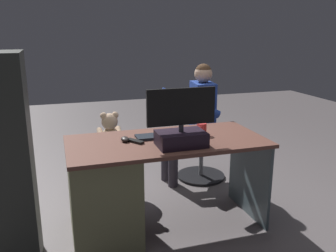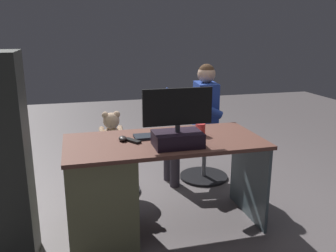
{
  "view_description": "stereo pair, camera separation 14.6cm",
  "coord_description": "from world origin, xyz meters",
  "px_view_note": "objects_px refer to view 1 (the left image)",
  "views": [
    {
      "loc": [
        0.77,
        2.82,
        1.54
      ],
      "look_at": [
        -0.12,
        -0.02,
        0.73
      ],
      "focal_mm": 38.56,
      "sensor_mm": 36.0,
      "label": 1
    },
    {
      "loc": [
        0.63,
        2.86,
        1.54
      ],
      "look_at": [
        -0.12,
        -0.02,
        0.73
      ],
      "focal_mm": 38.56,
      "sensor_mm": 36.0,
      "label": 2
    }
  ],
  "objects_px": {
    "tv_remote": "(135,141)",
    "teddy_bear": "(110,131)",
    "cup": "(202,129)",
    "desk": "(117,187)",
    "office_chair_teddy": "(112,167)",
    "visitor_chair": "(201,152)",
    "computer_mouse": "(125,139)",
    "monitor": "(181,129)",
    "keyboard": "(163,136)",
    "person": "(195,114)"
  },
  "relations": [
    {
      "from": "tv_remote",
      "to": "teddy_bear",
      "type": "height_order",
      "value": "teddy_bear"
    },
    {
      "from": "cup",
      "to": "teddy_bear",
      "type": "distance_m",
      "value": 0.93
    },
    {
      "from": "desk",
      "to": "office_chair_teddy",
      "type": "distance_m",
      "value": 0.72
    },
    {
      "from": "cup",
      "to": "tv_remote",
      "type": "bearing_deg",
      "value": 4.34
    },
    {
      "from": "visitor_chair",
      "to": "computer_mouse",
      "type": "bearing_deg",
      "value": 39.19
    },
    {
      "from": "monitor",
      "to": "keyboard",
      "type": "height_order",
      "value": "monitor"
    },
    {
      "from": "monitor",
      "to": "person",
      "type": "height_order",
      "value": "person"
    },
    {
      "from": "desk",
      "to": "visitor_chair",
      "type": "height_order",
      "value": "desk"
    },
    {
      "from": "computer_mouse",
      "to": "teddy_bear",
      "type": "xyz_separation_m",
      "value": [
        0.02,
        -0.67,
        -0.11
      ]
    },
    {
      "from": "keyboard",
      "to": "visitor_chair",
      "type": "xyz_separation_m",
      "value": [
        -0.64,
        -0.74,
        -0.46
      ]
    },
    {
      "from": "computer_mouse",
      "to": "tv_remote",
      "type": "relative_size",
      "value": 0.64
    },
    {
      "from": "cup",
      "to": "person",
      "type": "xyz_separation_m",
      "value": [
        -0.25,
        -0.76,
        -0.07
      ]
    },
    {
      "from": "desk",
      "to": "tv_remote",
      "type": "height_order",
      "value": "tv_remote"
    },
    {
      "from": "monitor",
      "to": "teddy_bear",
      "type": "xyz_separation_m",
      "value": [
        0.38,
        -0.89,
        -0.22
      ]
    },
    {
      "from": "monitor",
      "to": "keyboard",
      "type": "distance_m",
      "value": 0.28
    },
    {
      "from": "office_chair_teddy",
      "to": "person",
      "type": "bearing_deg",
      "value": -173.05
    },
    {
      "from": "office_chair_teddy",
      "to": "visitor_chair",
      "type": "relative_size",
      "value": 1.0
    },
    {
      "from": "cup",
      "to": "office_chair_teddy",
      "type": "bearing_deg",
      "value": -46.09
    },
    {
      "from": "tv_remote",
      "to": "teddy_bear",
      "type": "bearing_deg",
      "value": -116.7
    },
    {
      "from": "office_chair_teddy",
      "to": "teddy_bear",
      "type": "relative_size",
      "value": 1.52
    },
    {
      "from": "computer_mouse",
      "to": "office_chair_teddy",
      "type": "height_order",
      "value": "computer_mouse"
    },
    {
      "from": "desk",
      "to": "keyboard",
      "type": "height_order",
      "value": "keyboard"
    },
    {
      "from": "tv_remote",
      "to": "person",
      "type": "relative_size",
      "value": 0.12
    },
    {
      "from": "cup",
      "to": "office_chair_teddy",
      "type": "relative_size",
      "value": 0.18
    },
    {
      "from": "office_chair_teddy",
      "to": "person",
      "type": "distance_m",
      "value": 0.98
    },
    {
      "from": "desk",
      "to": "tv_remote",
      "type": "bearing_deg",
      "value": -175.54
    },
    {
      "from": "cup",
      "to": "visitor_chair",
      "type": "height_order",
      "value": "cup"
    },
    {
      "from": "desk",
      "to": "office_chair_teddy",
      "type": "relative_size",
      "value": 2.95
    },
    {
      "from": "desk",
      "to": "person",
      "type": "distance_m",
      "value": 1.29
    },
    {
      "from": "desk",
      "to": "teddy_bear",
      "type": "distance_m",
      "value": 0.76
    },
    {
      "from": "keyboard",
      "to": "teddy_bear",
      "type": "bearing_deg",
      "value": -63.26
    },
    {
      "from": "visitor_chair",
      "to": "monitor",
      "type": "bearing_deg",
      "value": 59.64
    },
    {
      "from": "visitor_chair",
      "to": "person",
      "type": "xyz_separation_m",
      "value": [
        0.09,
        0.01,
        0.43
      ]
    },
    {
      "from": "desk",
      "to": "cup",
      "type": "xyz_separation_m",
      "value": [
        -0.7,
        -0.05,
        0.38
      ]
    },
    {
      "from": "desk",
      "to": "visitor_chair",
      "type": "xyz_separation_m",
      "value": [
        -1.03,
        -0.83,
        -0.11
      ]
    },
    {
      "from": "monitor",
      "to": "cup",
      "type": "xyz_separation_m",
      "value": [
        -0.25,
        -0.22,
        -0.08
      ]
    },
    {
      "from": "computer_mouse",
      "to": "cup",
      "type": "bearing_deg",
      "value": 179.74
    },
    {
      "from": "tv_remote",
      "to": "office_chair_teddy",
      "type": "xyz_separation_m",
      "value": [
        0.08,
        -0.7,
        -0.46
      ]
    },
    {
      "from": "monitor",
      "to": "person",
      "type": "relative_size",
      "value": 0.42
    },
    {
      "from": "visitor_chair",
      "to": "person",
      "type": "distance_m",
      "value": 0.44
    },
    {
      "from": "office_chair_teddy",
      "to": "visitor_chair",
      "type": "bearing_deg",
      "value": -173.05
    },
    {
      "from": "tv_remote",
      "to": "visitor_chair",
      "type": "distance_m",
      "value": 1.28
    },
    {
      "from": "computer_mouse",
      "to": "person",
      "type": "height_order",
      "value": "person"
    },
    {
      "from": "desk",
      "to": "cup",
      "type": "height_order",
      "value": "cup"
    },
    {
      "from": "tv_remote",
      "to": "monitor",
      "type": "bearing_deg",
      "value": 115.54
    },
    {
      "from": "office_chair_teddy",
      "to": "computer_mouse",
      "type": "bearing_deg",
      "value": 91.51
    },
    {
      "from": "computer_mouse",
      "to": "tv_remote",
      "type": "xyz_separation_m",
      "value": [
        -0.07,
        0.04,
        -0.01
      ]
    },
    {
      "from": "cup",
      "to": "tv_remote",
      "type": "relative_size",
      "value": 0.62
    },
    {
      "from": "cup",
      "to": "office_chair_teddy",
      "type": "xyz_separation_m",
      "value": [
        0.63,
        -0.66,
        -0.49
      ]
    },
    {
      "from": "teddy_bear",
      "to": "person",
      "type": "distance_m",
      "value": 0.89
    }
  ]
}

